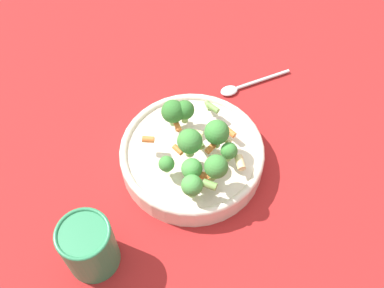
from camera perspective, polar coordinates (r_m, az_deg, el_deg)
ground_plane at (r=0.82m, az=0.00°, el=-2.35°), size 3.00×3.00×0.00m
bowl at (r=0.80m, az=0.00°, el=-1.38°), size 0.25×0.25×0.05m
pasta_salad at (r=0.74m, az=0.59°, el=0.04°), size 0.20×0.18×0.08m
cup at (r=0.71m, az=-12.99°, el=-12.53°), size 0.08×0.08×0.11m
spoon at (r=0.93m, az=6.43°, el=7.30°), size 0.14×0.10×0.01m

